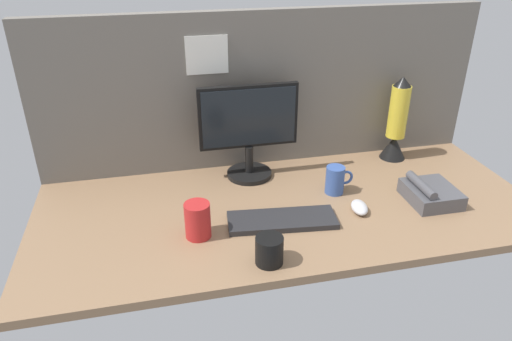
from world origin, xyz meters
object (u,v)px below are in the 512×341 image
object	(u,v)px
keyboard	(282,220)
desk_phone	(430,193)
mouse	(359,207)
mug_red_plastic	(198,220)
lava_lamp	(397,125)
mug_ceramic_blue	(336,180)
mug_black_travel	(269,250)
monitor	(249,128)

from	to	relation	value
keyboard	desk_phone	bearing A→B (deg)	8.04
desk_phone	keyboard	bearing A→B (deg)	-178.11
mouse	mug_red_plastic	size ratio (longest dim) A/B	0.79
mug_red_plastic	desk_phone	size ratio (longest dim) A/B	0.64
keyboard	lava_lamp	world-z (taller)	lava_lamp
mug_ceramic_blue	lava_lamp	size ratio (longest dim) A/B	0.30
lava_lamp	desk_phone	xyz separation A→B (cm)	(-3.98, -36.86, -11.98)
mug_ceramic_blue	desk_phone	size ratio (longest dim) A/B	0.56
keyboard	mug_black_travel	bearing A→B (deg)	-109.54
keyboard	mouse	size ratio (longest dim) A/B	3.85
mug_black_travel	lava_lamp	bearing A→B (deg)	39.83
monitor	mouse	size ratio (longest dim) A/B	4.03
mug_red_plastic	mug_black_travel	distance (cm)	26.61
keyboard	mug_red_plastic	world-z (taller)	mug_red_plastic
keyboard	desk_phone	distance (cm)	56.75
mug_red_plastic	lava_lamp	bearing A→B (deg)	24.20
desk_phone	mouse	bearing A→B (deg)	-177.93
keyboard	mug_ceramic_blue	world-z (taller)	mug_ceramic_blue
monitor	keyboard	world-z (taller)	monitor
mug_red_plastic	mug_ceramic_blue	distance (cm)	56.37
lava_lamp	mouse	bearing A→B (deg)	-130.23
lava_lamp	desk_phone	size ratio (longest dim) A/B	1.89
mug_red_plastic	mug_ceramic_blue	size ratio (longest dim) A/B	1.13
keyboard	mug_red_plastic	size ratio (longest dim) A/B	3.05
mug_ceramic_blue	lava_lamp	distance (cm)	43.59
mug_red_plastic	lava_lamp	world-z (taller)	lava_lamp
keyboard	lava_lamp	bearing A→B (deg)	38.71
keyboard	mouse	xyz separation A→B (cm)	(28.62, 0.85, 0.70)
keyboard	mug_ceramic_blue	bearing A→B (deg)	38.00
mug_black_travel	lava_lamp	distance (cm)	92.03
monitor	desk_phone	distance (cm)	71.81
mouse	desk_phone	size ratio (longest dim) A/B	0.50
mug_red_plastic	lava_lamp	distance (cm)	98.38
mug_ceramic_blue	lava_lamp	bearing A→B (deg)	33.05
keyboard	mug_red_plastic	xyz separation A→B (cm)	(-28.69, -1.42, 5.07)
keyboard	mug_red_plastic	bearing A→B (deg)	-171.01
mug_ceramic_blue	desk_phone	xyz separation A→B (cm)	(31.62, -13.69, -2.20)
mug_red_plastic	mug_black_travel	bearing A→B (deg)	-43.83
mouse	mug_ceramic_blue	distance (cm)	15.58
monitor	mouse	xyz separation A→B (cm)	(32.37, -35.71, -18.85)
mug_black_travel	mug_red_plastic	bearing A→B (deg)	136.17
mug_ceramic_blue	mug_red_plastic	bearing A→B (deg)	-162.47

